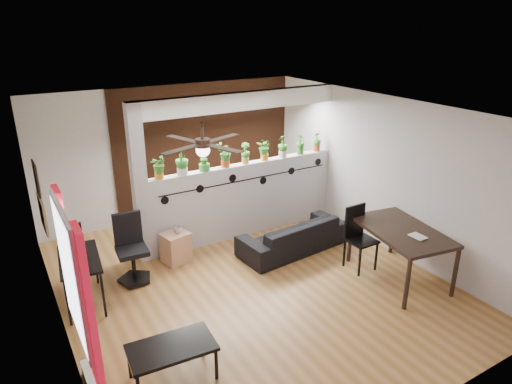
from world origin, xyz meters
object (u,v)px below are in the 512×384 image
(cup, at_px, (178,230))
(computer_desk, at_px, (80,262))
(potted_plant_0, at_px, (158,166))
(potted_plant_6, at_px, (283,145))
(potted_plant_2, at_px, (204,156))
(potted_plant_3, at_px, (225,155))
(folding_chair, at_px, (358,232))
(potted_plant_1, at_px, (182,160))
(office_chair, at_px, (132,253))
(cube_shelf, at_px, (176,247))
(coffee_table, at_px, (172,350))
(dining_table, at_px, (402,235))
(potted_plant_8, at_px, (317,141))
(ceiling_fan, at_px, (203,146))
(potted_plant_4, at_px, (245,153))
(potted_plant_5, at_px, (265,149))
(sofa, at_px, (293,235))
(potted_plant_7, at_px, (300,144))

(cup, xyz_separation_m, computer_desk, (-1.59, -0.46, 0.10))
(potted_plant_0, height_order, potted_plant_6, potted_plant_6)
(potted_plant_6, bearing_deg, potted_plant_2, -180.00)
(potted_plant_3, height_order, potted_plant_6, potted_plant_6)
(folding_chair, bearing_deg, potted_plant_2, 131.19)
(potted_plant_1, bearing_deg, office_chair, -153.58)
(cube_shelf, relative_size, cup, 4.31)
(coffee_table, bearing_deg, dining_table, 3.62)
(cup, bearing_deg, potted_plant_0, 109.70)
(potted_plant_8, bearing_deg, cup, -173.61)
(ceiling_fan, distance_m, potted_plant_0, 1.95)
(potted_plant_4, distance_m, coffee_table, 3.93)
(potted_plant_2, height_order, coffee_table, potted_plant_2)
(potted_plant_1, relative_size, potted_plant_3, 1.14)
(potted_plant_3, xyz_separation_m, potted_plant_5, (0.79, 0.00, -0.01))
(potted_plant_4, distance_m, sofa, 1.66)
(potted_plant_4, relative_size, cup, 3.20)
(ceiling_fan, bearing_deg, potted_plant_2, 65.77)
(dining_table, height_order, coffee_table, dining_table)
(potted_plant_3, xyz_separation_m, folding_chair, (1.32, -1.96, -0.96))
(potted_plant_1, bearing_deg, coffee_table, -115.36)
(potted_plant_0, relative_size, potted_plant_7, 1.07)
(potted_plant_0, bearing_deg, sofa, -26.93)
(potted_plant_2, height_order, office_chair, potted_plant_2)
(potted_plant_2, xyz_separation_m, potted_plant_6, (1.58, 0.00, -0.04))
(sofa, distance_m, office_chair, 2.68)
(cube_shelf, bearing_deg, potted_plant_6, -4.24)
(potted_plant_1, bearing_deg, potted_plant_8, -0.00)
(ceiling_fan, height_order, sofa, ceiling_fan)
(computer_desk, xyz_separation_m, office_chair, (0.77, 0.25, -0.19))
(cube_shelf, distance_m, dining_table, 3.55)
(potted_plant_6, distance_m, office_chair, 3.31)
(potted_plant_0, xyz_separation_m, potted_plant_6, (2.37, 0.00, 0.01))
(cup, bearing_deg, office_chair, -166.09)
(ceiling_fan, relative_size, cube_shelf, 2.38)
(potted_plant_6, bearing_deg, potted_plant_3, -180.00)
(potted_plant_4, height_order, potted_plant_8, potted_plant_4)
(potted_plant_2, relative_size, sofa, 0.27)
(cube_shelf, height_order, cup, cup)
(potted_plant_0, bearing_deg, potted_plant_1, 0.00)
(potted_plant_5, relative_size, potted_plant_7, 1.05)
(potted_plant_3, height_order, dining_table, potted_plant_3)
(ceiling_fan, bearing_deg, sofa, 22.54)
(potted_plant_7, relative_size, computer_desk, 0.36)
(potted_plant_4, relative_size, office_chair, 0.36)
(computer_desk, height_order, folding_chair, folding_chair)
(potted_plant_7, bearing_deg, potted_plant_6, 180.00)
(computer_desk, bearing_deg, potted_plant_6, 11.72)
(potted_plant_2, bearing_deg, potted_plant_1, 180.00)
(cube_shelf, bearing_deg, sofa, -31.72)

